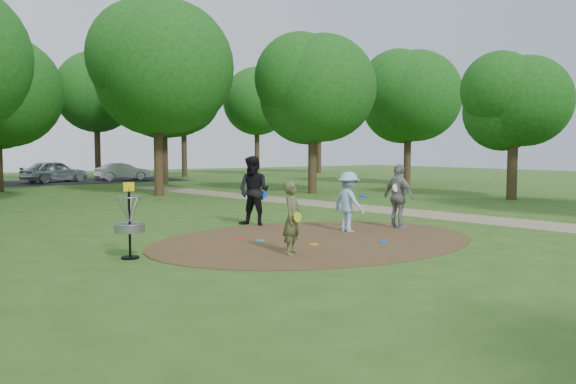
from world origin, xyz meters
TOP-DOWN VIEW (x-y plane):
  - ground at (0.00, 0.00)m, footprint 100.00×100.00m
  - dirt_clearing at (0.00, 0.00)m, footprint 8.40×8.40m
  - footpath at (6.50, 2.00)m, footprint 7.55×39.89m
  - parking_lot at (2.00, 30.00)m, footprint 14.00×8.00m
  - player_observer_with_disc at (-1.57, -1.23)m, footprint 0.67×0.62m
  - player_throwing_with_disc at (1.54, 0.59)m, footprint 0.93×1.07m
  - player_walking_with_disc at (0.11, 3.09)m, footprint 1.14×1.23m
  - player_waiting_with_disc at (3.10, 0.27)m, footprint 0.53×1.06m
  - disc_ground_cyan at (-1.25, 0.58)m, footprint 0.22×0.22m
  - disc_ground_blue at (1.07, -1.21)m, footprint 0.22×0.22m
  - disc_ground_red at (-1.45, 1.18)m, footprint 0.22×0.22m
  - car_left at (0.36, 29.51)m, footprint 4.71×3.15m
  - car_right at (5.06, 29.50)m, footprint 3.85×1.43m
  - disc_ground_orange at (-0.52, -0.58)m, footprint 0.22×0.22m
  - disc_golf_basket at (-4.50, 0.30)m, footprint 0.63×0.63m
  - tree_ring at (2.15, 10.63)m, footprint 37.18×45.63m

SIDE VIEW (x-z plane):
  - ground at x=0.00m, z-range 0.00..0.00m
  - parking_lot at x=2.00m, z-range 0.00..0.01m
  - footpath at x=6.50m, z-range 0.00..0.01m
  - dirt_clearing at x=0.00m, z-range 0.00..0.02m
  - disc_ground_cyan at x=-1.25m, z-range 0.02..0.04m
  - disc_ground_blue at x=1.07m, z-range 0.02..0.04m
  - disc_ground_red at x=-1.45m, z-range 0.02..0.04m
  - disc_ground_orange at x=-0.52m, z-range 0.02..0.04m
  - car_right at x=5.06m, z-range 0.00..1.26m
  - car_left at x=0.36m, z-range 0.00..1.49m
  - player_observer_with_disc at x=-1.57m, z-range 0.00..1.54m
  - player_throwing_with_disc at x=1.54m, z-range 0.00..1.61m
  - disc_golf_basket at x=-4.50m, z-range 0.10..1.64m
  - player_waiting_with_disc at x=3.10m, z-range 0.00..1.80m
  - player_walking_with_disc at x=0.11m, z-range 0.00..2.01m
  - tree_ring at x=2.15m, z-range 0.48..10.28m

